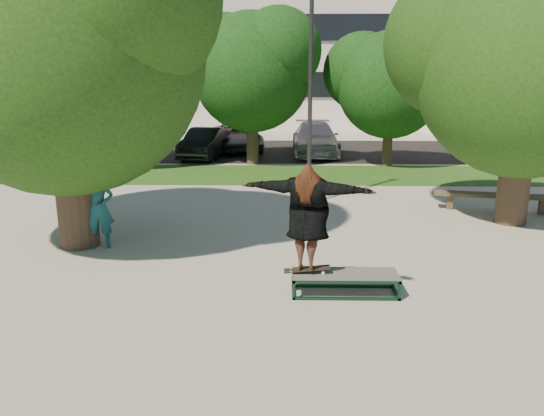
{
  "coord_description": "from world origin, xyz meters",
  "views": [
    {
      "loc": [
        0.22,
        -10.02,
        3.65
      ],
      "look_at": [
        0.02,
        0.6,
        0.96
      ],
      "focal_mm": 35.0,
      "sensor_mm": 36.0,
      "label": 1
    }
  ],
  "objects_px": {
    "car_grey": "(237,136)",
    "car_silver_b": "(315,139)",
    "tree_right": "(524,55)",
    "lamppost": "(310,93)",
    "bench": "(496,197)",
    "bystander": "(99,208)",
    "tree_left": "(59,35)",
    "car_silver_a": "(79,141)",
    "grind_box": "(345,283)",
    "car_dark": "(205,143)"
  },
  "relations": [
    {
      "from": "tree_right",
      "to": "lamppost",
      "type": "relative_size",
      "value": 1.07
    },
    {
      "from": "car_grey",
      "to": "car_silver_b",
      "type": "xyz_separation_m",
      "value": [
        3.78,
        -1.34,
        0.06
      ]
    },
    {
      "from": "lamppost",
      "to": "bystander",
      "type": "xyz_separation_m",
      "value": [
        -4.69,
        -4.13,
        -2.28
      ]
    },
    {
      "from": "car_grey",
      "to": "car_silver_b",
      "type": "height_order",
      "value": "car_silver_b"
    },
    {
      "from": "grind_box",
      "to": "tree_right",
      "type": "bearing_deg",
      "value": 45.15
    },
    {
      "from": "tree_right",
      "to": "grind_box",
      "type": "relative_size",
      "value": 3.62
    },
    {
      "from": "tree_right",
      "to": "car_silver_b",
      "type": "xyz_separation_m",
      "value": [
        -4.14,
        11.71,
        -3.36
      ]
    },
    {
      "from": "grind_box",
      "to": "car_grey",
      "type": "xyz_separation_m",
      "value": [
        -3.3,
        17.69,
        0.48
      ]
    },
    {
      "from": "bystander",
      "to": "car_silver_a",
      "type": "xyz_separation_m",
      "value": [
        -5.31,
        13.0,
        -0.17
      ]
    },
    {
      "from": "bystander",
      "to": "car_silver_b",
      "type": "height_order",
      "value": "bystander"
    },
    {
      "from": "tree_right",
      "to": "bench",
      "type": "xyz_separation_m",
      "value": [
        0.14,
        1.06,
        -3.68
      ]
    },
    {
      "from": "tree_left",
      "to": "bench",
      "type": "distance_m",
      "value": 11.51
    },
    {
      "from": "grind_box",
      "to": "car_silver_a",
      "type": "height_order",
      "value": "car_silver_a"
    },
    {
      "from": "car_grey",
      "to": "bench",
      "type": "bearing_deg",
      "value": -65.43
    },
    {
      "from": "lamppost",
      "to": "car_silver_b",
      "type": "xyz_separation_m",
      "value": [
        0.78,
        9.79,
        -2.42
      ]
    },
    {
      "from": "tree_right",
      "to": "car_grey",
      "type": "bearing_deg",
      "value": 121.24
    },
    {
      "from": "car_grey",
      "to": "car_silver_b",
      "type": "distance_m",
      "value": 4.01
    },
    {
      "from": "tree_left",
      "to": "tree_right",
      "type": "xyz_separation_m",
      "value": [
        10.21,
        1.99,
        -0.33
      ]
    },
    {
      "from": "lamppost",
      "to": "car_silver_b",
      "type": "relative_size",
      "value": 1.21
    },
    {
      "from": "tree_left",
      "to": "car_silver_b",
      "type": "bearing_deg",
      "value": 66.11
    },
    {
      "from": "tree_left",
      "to": "car_silver_a",
      "type": "distance_m",
      "value": 14.12
    },
    {
      "from": "bench",
      "to": "car_silver_a",
      "type": "relative_size",
      "value": 0.79
    },
    {
      "from": "tree_right",
      "to": "car_grey",
      "type": "relative_size",
      "value": 1.34
    },
    {
      "from": "bench",
      "to": "car_silver_b",
      "type": "xyz_separation_m",
      "value": [
        -4.28,
        10.65,
        0.32
      ]
    },
    {
      "from": "car_silver_b",
      "to": "car_dark",
      "type": "bearing_deg",
      "value": -165.34
    },
    {
      "from": "grind_box",
      "to": "car_silver_a",
      "type": "relative_size",
      "value": 0.44
    },
    {
      "from": "car_silver_b",
      "to": "lamppost",
      "type": "bearing_deg",
      "value": -94.46
    },
    {
      "from": "tree_left",
      "to": "car_dark",
      "type": "xyz_separation_m",
      "value": [
        1.09,
        12.41,
        -3.76
      ]
    },
    {
      "from": "lamppost",
      "to": "tree_left",
      "type": "bearing_deg",
      "value": -143.58
    },
    {
      "from": "car_silver_a",
      "to": "car_silver_b",
      "type": "relative_size",
      "value": 0.82
    },
    {
      "from": "tree_left",
      "to": "bystander",
      "type": "height_order",
      "value": "tree_left"
    },
    {
      "from": "tree_right",
      "to": "bench",
      "type": "relative_size",
      "value": 2.01
    },
    {
      "from": "car_silver_a",
      "to": "lamppost",
      "type": "bearing_deg",
      "value": -49.61
    },
    {
      "from": "car_dark",
      "to": "car_silver_b",
      "type": "relative_size",
      "value": 0.8
    },
    {
      "from": "bystander",
      "to": "grind_box",
      "type": "bearing_deg",
      "value": -36.54
    },
    {
      "from": "car_silver_a",
      "to": "grind_box",
      "type": "bearing_deg",
      "value": -64.29
    },
    {
      "from": "bench",
      "to": "bystander",
      "type": "bearing_deg",
      "value": -149.39
    },
    {
      "from": "car_silver_a",
      "to": "bystander",
      "type": "bearing_deg",
      "value": -75.81
    },
    {
      "from": "lamppost",
      "to": "car_grey",
      "type": "relative_size",
      "value": 1.26
    },
    {
      "from": "tree_left",
      "to": "lamppost",
      "type": "relative_size",
      "value": 1.16
    },
    {
      "from": "tree_right",
      "to": "bench",
      "type": "distance_m",
      "value": 3.83
    },
    {
      "from": "tree_left",
      "to": "grind_box",
      "type": "relative_size",
      "value": 3.95
    },
    {
      "from": "grind_box",
      "to": "car_silver_b",
      "type": "relative_size",
      "value": 0.36
    },
    {
      "from": "car_silver_a",
      "to": "car_silver_b",
      "type": "xyz_separation_m",
      "value": [
        10.78,
        0.92,
        0.03
      ]
    },
    {
      "from": "bystander",
      "to": "car_dark",
      "type": "height_order",
      "value": "bystander"
    },
    {
      "from": "tree_left",
      "to": "bench",
      "type": "bearing_deg",
      "value": 16.42
    },
    {
      "from": "car_dark",
      "to": "tree_right",
      "type": "bearing_deg",
      "value": -39.7
    },
    {
      "from": "tree_right",
      "to": "car_silver_b",
      "type": "distance_m",
      "value": 12.87
    },
    {
      "from": "tree_left",
      "to": "car_dark",
      "type": "bearing_deg",
      "value": 84.97
    },
    {
      "from": "bench",
      "to": "car_silver_a",
      "type": "distance_m",
      "value": 17.93
    }
  ]
}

